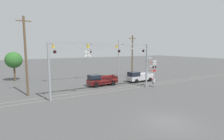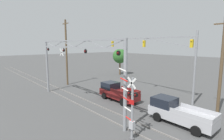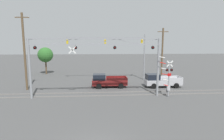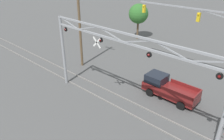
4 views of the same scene
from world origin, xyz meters
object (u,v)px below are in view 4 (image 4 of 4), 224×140
object	(u,v)px
pickup_truck_lead	(167,88)
utility_pole_left	(80,22)
crossing_gantry	(122,60)
background_tree_beyond_span	(138,14)

from	to	relation	value
pickup_truck_lead	utility_pole_left	xyz separation A→B (m)	(-11.15, -0.69, 4.37)
crossing_gantry	utility_pole_left	world-z (taller)	utility_pole_left
pickup_truck_lead	utility_pole_left	size ratio (longest dim) A/B	0.49
pickup_truck_lead	background_tree_beyond_span	size ratio (longest dim) A/B	0.91
pickup_truck_lead	background_tree_beyond_span	world-z (taller)	background_tree_beyond_span
crossing_gantry	utility_pole_left	xyz separation A→B (m)	(-9.54, 3.97, 0.52)
crossing_gantry	pickup_truck_lead	bearing A→B (deg)	70.90
crossing_gantry	utility_pole_left	size ratio (longest dim) A/B	1.48
crossing_gantry	pickup_truck_lead	xyz separation A→B (m)	(1.61, 4.66, -3.85)
background_tree_beyond_span	crossing_gantry	bearing A→B (deg)	-57.64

